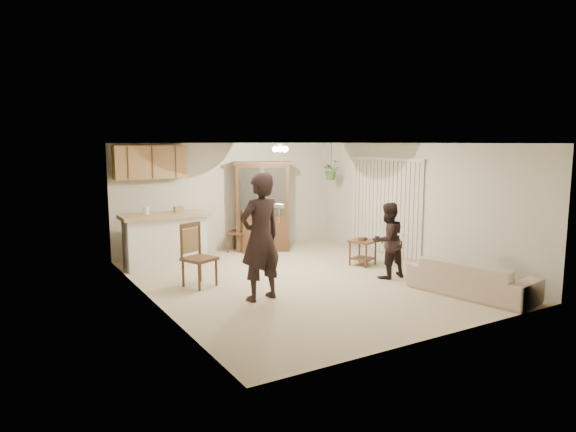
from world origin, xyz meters
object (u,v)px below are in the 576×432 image
adult (260,245)px  china_hutch (262,207)px  chair_hutch_right (238,239)px  sofa (472,273)px  side_table (363,252)px  child (388,242)px  chair_bar (200,269)px  chair_hutch_left (260,236)px

adult → china_hutch: bearing=-127.0°
adult → chair_hutch_right: adult is taller
sofa → chair_hutch_right: 5.43m
chair_hutch_right → china_hutch: bearing=118.1°
china_hutch → side_table: bearing=-40.4°
child → chair_bar: size_ratio=1.21×
side_table → chair_hutch_right: size_ratio=0.60×
side_table → chair_hutch_left: size_ratio=0.54×
side_table → chair_bar: chair_bar is taller
adult → sofa: bearing=144.6°
sofa → china_hutch: bearing=3.1°
china_hutch → child: bearing=-50.8°
adult → chair_bar: size_ratio=1.62×
child → chair_bar: child is taller
adult → chair_hutch_left: (1.83, 3.54, -0.58)m
chair_hutch_left → chair_hutch_right: bearing=-162.8°
child → chair_hutch_right: 3.83m
side_table → chair_bar: 3.46m
chair_bar → chair_hutch_right: bearing=29.2°
side_table → chair_hutch_left: chair_hutch_left is taller
china_hutch → chair_hutch_left: (0.03, 0.18, -0.71)m
adult → chair_hutch_left: 4.02m
china_hutch → adult: bearing=-93.3°
adult → chair_hutch_left: size_ratio=1.59×
side_table → adult: bearing=-161.0°
sofa → chair_bar: (-3.70, 2.80, -0.05)m
adult → china_hutch: (1.80, 3.35, 0.12)m
adult → side_table: adult is taller
child → side_table: size_ratio=2.20×
child → chair_hutch_left: (-0.83, 3.55, -0.36)m
china_hutch → chair_bar: bearing=-113.2°
adult → chair_bar: (-0.57, 1.23, -0.59)m
child → side_table: child is taller
china_hutch → chair_hutch_right: china_hutch is taller
sofa → adult: 3.54m
chair_hutch_left → chair_hutch_right: chair_hutch_left is taller
side_table → china_hutch: bearing=114.7°
china_hutch → chair_hutch_left: bearing=105.4°
china_hutch → chair_bar: size_ratio=1.86×
chair_bar → chair_hutch_right: 2.94m
child → side_table: 1.11m
sofa → side_table: (-0.24, 2.56, -0.09)m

